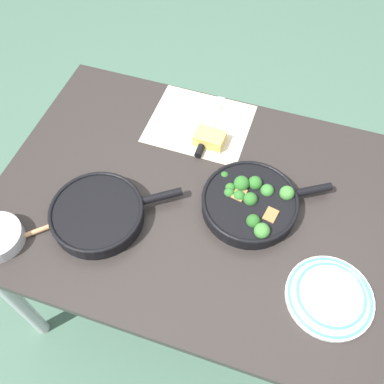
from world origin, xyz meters
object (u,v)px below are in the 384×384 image
wooden_spoon (47,227)px  skillet_eggs (98,214)px  skillet_broccoli (251,202)px  cheese_block (210,139)px  grater_knife (207,134)px  dinner_plate_stack (330,296)px

wooden_spoon → skillet_eggs: bearing=-11.5°
wooden_spoon → skillet_broccoli: bearing=-17.8°
skillet_eggs → cheese_block: 0.44m
skillet_broccoli → grater_knife: (-0.21, 0.23, -0.02)m
skillet_broccoli → dinner_plate_stack: (0.27, -0.21, -0.02)m
wooden_spoon → grater_knife: (0.33, 0.49, 0.00)m
cheese_block → dinner_plate_stack: bearing=-42.1°
skillet_broccoli → wooden_spoon: size_ratio=1.19×
grater_knife → cheese_block: (0.02, -0.03, 0.01)m
skillet_eggs → cheese_block: size_ratio=3.48×
skillet_broccoli → cheese_block: size_ratio=3.64×
skillet_broccoli → skillet_eggs: skillet_broccoli is taller
skillet_eggs → grater_knife: (0.20, 0.41, -0.02)m
cheese_block → wooden_spoon: bearing=-127.3°
grater_knife → skillet_eggs: bearing=152.8°
skillet_broccoli → wooden_spoon: 0.60m
grater_knife → dinner_plate_stack: (0.48, -0.44, 0.00)m
skillet_broccoli → dinner_plate_stack: skillet_broccoli is taller
dinner_plate_stack → wooden_spoon: bearing=-176.5°
cheese_block → grater_knife: bearing=124.6°
cheese_block → dinner_plate_stack: cheese_block is taller
skillet_eggs → dinner_plate_stack: skillet_eggs is taller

